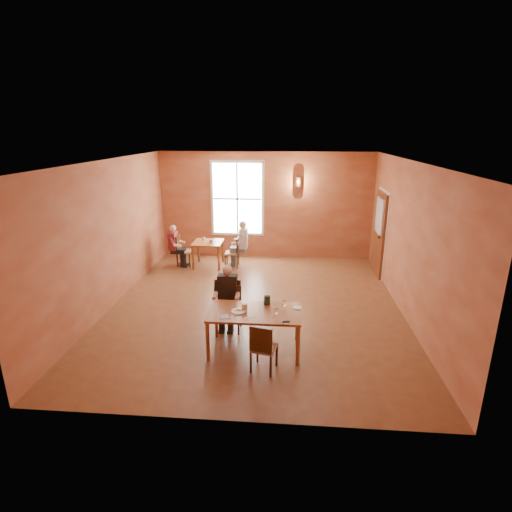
# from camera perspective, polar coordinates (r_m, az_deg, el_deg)

# --- Properties ---
(ground) EXTENTS (6.00, 7.00, 0.01)m
(ground) POSITION_cam_1_polar(r_m,az_deg,el_deg) (8.50, -0.11, -7.18)
(ground) COLOR brown
(ground) RESTS_ON ground
(wall_back) EXTENTS (6.00, 0.04, 3.00)m
(wall_back) POSITION_cam_1_polar(r_m,az_deg,el_deg) (11.39, 1.38, 7.16)
(wall_back) COLOR brown
(wall_back) RESTS_ON ground
(wall_front) EXTENTS (6.00, 0.04, 3.00)m
(wall_front) POSITION_cam_1_polar(r_m,az_deg,el_deg) (4.71, -3.76, -8.34)
(wall_front) COLOR brown
(wall_front) RESTS_ON ground
(wall_left) EXTENTS (0.04, 7.00, 3.00)m
(wall_left) POSITION_cam_1_polar(r_m,az_deg,el_deg) (8.76, -20.10, 2.90)
(wall_left) COLOR brown
(wall_left) RESTS_ON ground
(wall_right) EXTENTS (0.04, 7.00, 3.00)m
(wall_right) POSITION_cam_1_polar(r_m,az_deg,el_deg) (8.30, 21.01, 2.03)
(wall_right) COLOR brown
(wall_right) RESTS_ON ground
(ceiling) EXTENTS (6.00, 7.00, 0.04)m
(ceiling) POSITION_cam_1_polar(r_m,az_deg,el_deg) (7.74, -0.13, 13.45)
(ceiling) COLOR white
(ceiling) RESTS_ON wall_back
(window) EXTENTS (1.36, 0.10, 1.96)m
(window) POSITION_cam_1_polar(r_m,az_deg,el_deg) (11.39, -2.69, 8.16)
(window) COLOR white
(window) RESTS_ON wall_back
(door) EXTENTS (0.12, 1.04, 2.10)m
(door) POSITION_cam_1_polar(r_m,az_deg,el_deg) (10.55, 17.14, 3.03)
(door) COLOR maroon
(door) RESTS_ON ground
(wall_sconce) EXTENTS (0.16, 0.16, 0.28)m
(wall_sconce) POSITION_cam_1_polar(r_m,az_deg,el_deg) (11.17, 6.07, 10.50)
(wall_sconce) COLOR brown
(wall_sconce) RESTS_ON wall_back
(main_table) EXTENTS (1.51, 0.85, 0.71)m
(main_table) POSITION_cam_1_polar(r_m,az_deg,el_deg) (6.78, -0.21, -10.62)
(main_table) COLOR brown
(main_table) RESTS_ON ground
(chair_diner_main) EXTENTS (0.37, 0.37, 0.83)m
(chair_diner_main) POSITION_cam_1_polar(r_m,az_deg,el_deg) (7.38, -3.67, -7.66)
(chair_diner_main) COLOR #432712
(chair_diner_main) RESTS_ON ground
(diner_main) EXTENTS (0.47, 0.47, 1.16)m
(diner_main) POSITION_cam_1_polar(r_m,az_deg,el_deg) (7.28, -3.73, -6.57)
(diner_main) COLOR black
(diner_main) RESTS_ON ground
(chair_empty) EXTENTS (0.43, 0.43, 0.80)m
(chair_empty) POSITION_cam_1_polar(r_m,az_deg,el_deg) (6.24, 1.15, -12.82)
(chair_empty) COLOR brown
(chair_empty) RESTS_ON ground
(plate_food) EXTENTS (0.25, 0.25, 0.03)m
(plate_food) POSITION_cam_1_polar(r_m,az_deg,el_deg) (6.60, -2.49, -7.84)
(plate_food) COLOR white
(plate_food) RESTS_ON main_table
(sandwich) EXTENTS (0.08, 0.08, 0.10)m
(sandwich) POSITION_cam_1_polar(r_m,az_deg,el_deg) (6.64, -1.64, -7.36)
(sandwich) COLOR #DFBE69
(sandwich) RESTS_ON main_table
(goblet_a) EXTENTS (0.08, 0.08, 0.17)m
(goblet_a) POSITION_cam_1_polar(r_m,az_deg,el_deg) (6.65, 4.06, -6.98)
(goblet_a) COLOR white
(goblet_a) RESTS_ON main_table
(goblet_c) EXTENTS (0.08, 0.08, 0.16)m
(goblet_c) POSITION_cam_1_polar(r_m,az_deg,el_deg) (6.40, 2.89, -8.08)
(goblet_c) COLOR white
(goblet_c) RESTS_ON main_table
(menu_stand) EXTENTS (0.11, 0.07, 0.17)m
(menu_stand) POSITION_cam_1_polar(r_m,az_deg,el_deg) (6.82, 1.59, -6.33)
(menu_stand) COLOR #28422F
(menu_stand) RESTS_ON main_table
(knife) EXTENTS (0.17, 0.09, 0.00)m
(knife) POSITION_cam_1_polar(r_m,az_deg,el_deg) (6.41, -0.93, -8.79)
(knife) COLOR silver
(knife) RESTS_ON main_table
(napkin) EXTENTS (0.19, 0.19, 0.01)m
(napkin) POSITION_cam_1_polar(r_m,az_deg,el_deg) (6.45, -4.55, -8.64)
(napkin) COLOR white
(napkin) RESTS_ON main_table
(side_plate) EXTENTS (0.18, 0.18, 0.01)m
(side_plate) POSITION_cam_1_polar(r_m,az_deg,el_deg) (6.77, 5.93, -7.36)
(side_plate) COLOR white
(side_plate) RESTS_ON main_table
(sunglasses) EXTENTS (0.12, 0.06, 0.01)m
(sunglasses) POSITION_cam_1_polar(r_m,az_deg,el_deg) (6.29, 4.33, -9.31)
(sunglasses) COLOR black
(sunglasses) RESTS_ON main_table
(second_table) EXTENTS (0.77, 0.77, 0.68)m
(second_table) POSITION_cam_1_polar(r_m,az_deg,el_deg) (10.91, -6.83, 0.30)
(second_table) COLOR brown
(second_table) RESTS_ON ground
(chair_diner_white) EXTENTS (0.36, 0.36, 0.81)m
(chair_diner_white) POSITION_cam_1_polar(r_m,az_deg,el_deg) (10.79, -3.46, 0.53)
(chair_diner_white) COLOR brown
(chair_diner_white) RESTS_ON ground
(diner_white) EXTENTS (0.48, 0.48, 1.21)m
(diner_white) POSITION_cam_1_polar(r_m,az_deg,el_deg) (10.72, -3.32, 1.56)
(diner_white) COLOR silver
(diner_white) RESTS_ON ground
(chair_diner_maroon) EXTENTS (0.37, 0.37, 0.85)m
(chair_diner_maroon) POSITION_cam_1_polar(r_m,az_deg,el_deg) (11.04, -10.16, 0.79)
(chair_diner_maroon) COLOR #4C2612
(chair_diner_maroon) RESTS_ON ground
(diner_maroon) EXTENTS (0.44, 0.44, 1.11)m
(diner_maroon) POSITION_cam_1_polar(r_m,az_deg,el_deg) (11.01, -10.35, 1.45)
(diner_maroon) COLOR maroon
(diner_maroon) RESTS_ON ground
(cup_a) EXTENTS (0.12, 0.12, 0.08)m
(cup_a) POSITION_cam_1_polar(r_m,az_deg,el_deg) (10.67, -6.45, 2.05)
(cup_a) COLOR white
(cup_a) RESTS_ON second_table
(cup_b) EXTENTS (0.11, 0.11, 0.08)m
(cup_b) POSITION_cam_1_polar(r_m,az_deg,el_deg) (10.99, -7.49, 2.46)
(cup_b) COLOR silver
(cup_b) RESTS_ON second_table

